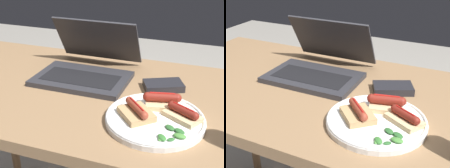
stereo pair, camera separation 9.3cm
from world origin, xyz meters
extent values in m
cube|color=#93704C|center=(0.00, 0.00, 0.75)|extent=(1.48, 0.66, 0.04)
cylinder|color=#93704C|center=(-0.67, 0.26, 0.37)|extent=(0.04, 0.04, 0.73)
cube|color=#2D2D33|center=(-0.15, 0.05, 0.78)|extent=(0.32, 0.21, 0.02)
cube|color=black|center=(-0.15, 0.04, 0.79)|extent=(0.26, 0.11, 0.00)
cube|color=#2D2D33|center=(-0.15, 0.20, 0.87)|extent=(0.32, 0.10, 0.17)
cube|color=#0C1433|center=(-0.15, 0.20, 0.87)|extent=(0.29, 0.09, 0.15)
cylinder|color=white|center=(0.15, -0.12, 0.78)|extent=(0.27, 0.27, 0.02)
torus|color=white|center=(0.15, -0.12, 0.78)|extent=(0.27, 0.27, 0.01)
cube|color=tan|center=(0.10, -0.14, 0.79)|extent=(0.12, 0.12, 0.02)
cylinder|color=#9E3D28|center=(0.10, -0.14, 0.81)|extent=(0.08, 0.08, 0.02)
sphere|color=#9E3D28|center=(0.13, -0.17, 0.81)|extent=(0.02, 0.02, 0.02)
sphere|color=#9E3D28|center=(0.07, -0.10, 0.81)|extent=(0.02, 0.02, 0.02)
cylinder|color=red|center=(0.10, -0.14, 0.82)|extent=(0.06, 0.06, 0.01)
cube|color=#D6B784|center=(0.15, -0.06, 0.79)|extent=(0.11, 0.09, 0.01)
cylinder|color=maroon|center=(0.15, -0.06, 0.81)|extent=(0.09, 0.04, 0.03)
sphere|color=maroon|center=(0.11, -0.06, 0.81)|extent=(0.03, 0.03, 0.03)
sphere|color=maroon|center=(0.19, -0.05, 0.81)|extent=(0.03, 0.03, 0.03)
cylinder|color=red|center=(0.15, -0.06, 0.82)|extent=(0.07, 0.02, 0.01)
cube|color=#D6B784|center=(0.22, -0.10, 0.79)|extent=(0.11, 0.10, 0.01)
cylinder|color=maroon|center=(0.22, -0.10, 0.81)|extent=(0.08, 0.06, 0.02)
sphere|color=maroon|center=(0.19, -0.08, 0.81)|extent=(0.02, 0.02, 0.02)
sphere|color=maroon|center=(0.25, -0.12, 0.81)|extent=(0.02, 0.02, 0.02)
cylinder|color=red|center=(0.22, -0.10, 0.82)|extent=(0.06, 0.04, 0.01)
ellipsoid|color=#2D662D|center=(0.21, -0.21, 0.79)|extent=(0.02, 0.02, 0.01)
ellipsoid|color=#4C8E3D|center=(0.18, -0.22, 0.79)|extent=(0.02, 0.03, 0.01)
ellipsoid|color=#387A33|center=(0.19, -0.22, 0.79)|extent=(0.03, 0.03, 0.01)
ellipsoid|color=#2D662D|center=(0.20, -0.17, 0.79)|extent=(0.03, 0.03, 0.01)
ellipsoid|color=#4C8E3D|center=(0.23, -0.20, 0.79)|extent=(0.03, 0.02, 0.01)
ellipsoid|color=#2D662D|center=(0.22, -0.17, 0.79)|extent=(0.04, 0.03, 0.01)
cube|color=#232328|center=(0.13, 0.09, 0.78)|extent=(0.15, 0.12, 0.02)
camera|label=1|loc=(0.28, -0.84, 1.23)|focal=50.00mm
camera|label=2|loc=(0.37, -0.81, 1.23)|focal=50.00mm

